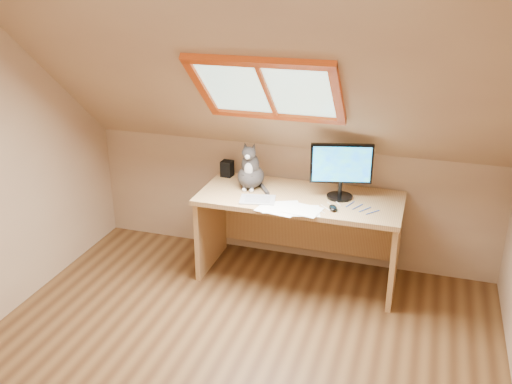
% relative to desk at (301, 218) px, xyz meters
% --- Properties ---
extents(ground, '(3.50, 3.50, 0.00)m').
position_rel_desk_xyz_m(ground, '(-0.18, -1.45, -0.50)').
color(ground, brown).
rests_on(ground, ground).
extents(room_shell, '(3.52, 3.52, 2.41)m').
position_rel_desk_xyz_m(room_shell, '(-0.18, -1.54, 0.93)').
color(room_shell, tan).
rests_on(room_shell, ground).
extents(desk, '(1.59, 0.69, 0.72)m').
position_rel_desk_xyz_m(desk, '(0.00, 0.00, 0.00)').
color(desk, tan).
rests_on(desk, ground).
extents(monitor, '(0.47, 0.20, 0.44)m').
position_rel_desk_xyz_m(monitor, '(0.30, -0.01, 0.47)').
color(monitor, black).
rests_on(monitor, desk).
extents(cat, '(0.23, 0.27, 0.39)m').
position_rel_desk_xyz_m(cat, '(-0.43, -0.01, 0.36)').
color(cat, '#3E3836').
rests_on(cat, desk).
extents(desk_speaker, '(0.10, 0.10, 0.13)m').
position_rel_desk_xyz_m(desk_speaker, '(-0.70, 0.18, 0.29)').
color(desk_speaker, black).
rests_on(desk_speaker, desk).
extents(graphics_tablet, '(0.30, 0.24, 0.01)m').
position_rel_desk_xyz_m(graphics_tablet, '(-0.29, -0.25, 0.23)').
color(graphics_tablet, '#B2B2B7').
rests_on(graphics_tablet, desk).
extents(mouse, '(0.09, 0.12, 0.03)m').
position_rel_desk_xyz_m(mouse, '(0.29, -0.25, 0.24)').
color(mouse, black).
rests_on(mouse, desk).
extents(papers, '(0.35, 0.30, 0.01)m').
position_rel_desk_xyz_m(papers, '(-0.01, -0.33, 0.23)').
color(papers, white).
rests_on(papers, desk).
extents(cables, '(0.51, 0.26, 0.01)m').
position_rel_desk_xyz_m(cables, '(0.40, -0.19, 0.23)').
color(cables, silver).
rests_on(cables, desk).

